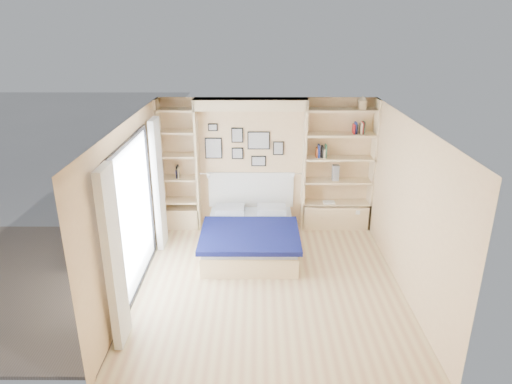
{
  "coord_description": "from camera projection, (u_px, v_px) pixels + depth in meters",
  "views": [
    {
      "loc": [
        -0.17,
        -6.08,
        3.81
      ],
      "look_at": [
        -0.2,
        0.9,
        1.17
      ],
      "focal_mm": 32.0,
      "sensor_mm": 36.0,
      "label": 1
    }
  ],
  "objects": [
    {
      "name": "deck",
      "position": [
        36.0,
        283.0,
        7.05
      ],
      "size": [
        3.2,
        4.0,
        0.05
      ],
      "primitive_type": "cube",
      "color": "brown",
      "rests_on": "ground"
    },
    {
      "name": "shelf_decor",
      "position": [
        326.0,
        143.0,
        8.36
      ],
      "size": [
        3.49,
        0.23,
        2.03
      ],
      "color": "#A6461E",
      "rests_on": "ground"
    },
    {
      "name": "ground",
      "position": [
        268.0,
        284.0,
        7.03
      ],
      "size": [
        4.5,
        4.5,
        0.0
      ],
      "primitive_type": "plane",
      "color": "#D1BA84",
      "rests_on": "ground"
    },
    {
      "name": "reading_lamps",
      "position": [
        251.0,
        175.0,
        8.51
      ],
      "size": [
        1.92,
        0.12,
        0.15
      ],
      "color": "silver",
      "rests_on": "ground"
    },
    {
      "name": "bed",
      "position": [
        250.0,
        236.0,
        7.97
      ],
      "size": [
        1.64,
        2.16,
        1.07
      ],
      "color": "beige",
      "rests_on": "ground"
    },
    {
      "name": "photo_gallery",
      "position": [
        243.0,
        145.0,
        8.54
      ],
      "size": [
        1.48,
        0.02,
        0.82
      ],
      "color": "black",
      "rests_on": "ground"
    },
    {
      "name": "deck_chair",
      "position": [
        95.0,
        234.0,
        7.7
      ],
      "size": [
        0.59,
        0.91,
        0.87
      ],
      "rotation": [
        0.0,
        0.0,
        -0.08
      ],
      "color": "tan",
      "rests_on": "ground"
    },
    {
      "name": "room_shell",
      "position": [
        245.0,
        185.0,
        8.07
      ],
      "size": [
        4.5,
        4.5,
        4.5
      ],
      "color": "#E1BA83",
      "rests_on": "ground"
    }
  ]
}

